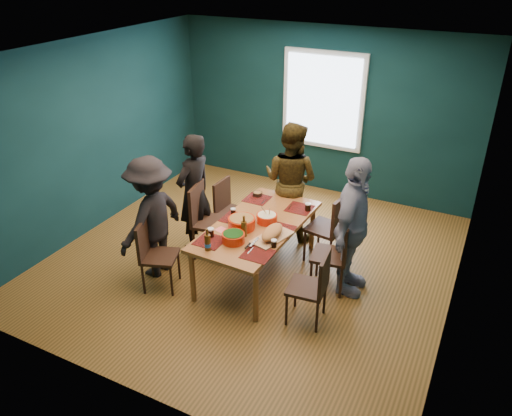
{
  "coord_description": "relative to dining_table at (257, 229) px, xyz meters",
  "views": [
    {
      "loc": [
        2.56,
        -4.99,
        3.73
      ],
      "look_at": [
        0.14,
        -0.19,
        0.9
      ],
      "focal_mm": 35.0,
      "sensor_mm": 36.0,
      "label": 1
    }
  ],
  "objects": [
    {
      "name": "bowl_dumpling",
      "position": [
        0.08,
        0.1,
        0.12
      ],
      "size": [
        0.26,
        0.26,
        0.24
      ],
      "color": "red",
      "rests_on": "dining_table"
    },
    {
      "name": "beer_bottle_a",
      "position": [
        -0.23,
        -0.78,
        0.16
      ],
      "size": [
        0.07,
        0.07,
        0.27
      ],
      "color": "#4D2D0D",
      "rests_on": "dining_table"
    },
    {
      "name": "chair_right_far",
      "position": [
        0.75,
        0.66,
        -0.07
      ],
      "size": [
        0.5,
        0.5,
        0.98
      ],
      "rotation": [
        0.0,
        0.0,
        -0.16
      ],
      "color": "#321D10",
      "rests_on": "floor"
    },
    {
      "name": "cola_glass_d",
      "position": [
        -0.38,
        0.07,
        0.12
      ],
      "size": [
        0.07,
        0.07,
        0.09
      ],
      "color": "black",
      "rests_on": "dining_table"
    },
    {
      "name": "chair_left_mid",
      "position": [
        -0.82,
        0.09,
        -0.06
      ],
      "size": [
        0.53,
        0.53,
        1.01
      ],
      "rotation": [
        0.0,
        0.0,
        0.17
      ],
      "color": "#321D10",
      "rests_on": "floor"
    },
    {
      "name": "person_far_left",
      "position": [
        -1.03,
        0.18,
        0.18
      ],
      "size": [
        0.48,
        0.65,
        1.64
      ],
      "primitive_type": "imported",
      "rotation": [
        0.0,
        0.0,
        4.55
      ],
      "color": "black",
      "rests_on": "floor"
    },
    {
      "name": "napkin_a",
      "position": [
        0.36,
        0.11,
        0.07
      ],
      "size": [
        0.13,
        0.13,
        0.0
      ],
      "primitive_type": "cube",
      "rotation": [
        0.0,
        0.0,
        -0.11
      ],
      "color": "#FF6F6B",
      "rests_on": "dining_table"
    },
    {
      "name": "beer_bottle_b",
      "position": [
        -0.01,
        -0.33,
        0.17
      ],
      "size": [
        0.07,
        0.07,
        0.27
      ],
      "color": "#4D2D0D",
      "rests_on": "dining_table"
    },
    {
      "name": "chair_left_near",
      "position": [
        -0.99,
        -0.83,
        -0.12
      ],
      "size": [
        0.51,
        0.51,
        0.89
      ],
      "rotation": [
        0.0,
        0.0,
        0.34
      ],
      "color": "#321D10",
      "rests_on": "floor"
    },
    {
      "name": "person_back",
      "position": [
        -0.04,
        1.11,
        0.2
      ],
      "size": [
        0.87,
        0.71,
        1.68
      ],
      "primitive_type": "imported",
      "rotation": [
        0.0,
        0.0,
        3.05
      ],
      "color": "black",
      "rests_on": "floor"
    },
    {
      "name": "bowl_herbs",
      "position": [
        -0.06,
        -0.5,
        0.13
      ],
      "size": [
        0.27,
        0.27,
        0.12
      ],
      "color": "red",
      "rests_on": "dining_table"
    },
    {
      "name": "dining_table",
      "position": [
        0.0,
        0.0,
        0.0
      ],
      "size": [
        1.01,
        1.9,
        0.71
      ],
      "rotation": [
        0.0,
        0.0,
        -0.04
      ],
      "color": "#A56331",
      "rests_on": "floor"
    },
    {
      "name": "cutting_board",
      "position": [
        0.3,
        -0.23,
        0.13
      ],
      "size": [
        0.39,
        0.67,
        0.14
      ],
      "rotation": [
        0.0,
        0.0,
        -0.26
      ],
      "color": "tan",
      "rests_on": "dining_table"
    },
    {
      "name": "small_bowl",
      "position": [
        -0.35,
        0.7,
        0.1
      ],
      "size": [
        0.13,
        0.13,
        0.05
      ],
      "color": "black",
      "rests_on": "dining_table"
    },
    {
      "name": "cola_glass_c",
      "position": [
        0.43,
        0.6,
        0.13
      ],
      "size": [
        0.08,
        0.08,
        0.11
      ],
      "color": "black",
      "rests_on": "dining_table"
    },
    {
      "name": "chair_right_mid",
      "position": [
        1.0,
        0.13,
        -0.1
      ],
      "size": [
        0.48,
        0.48,
        0.94
      ],
      "rotation": [
        0.0,
        0.0,
        0.14
      ],
      "color": "#321D10",
      "rests_on": "floor"
    },
    {
      "name": "napkin_b",
      "position": [
        -0.33,
        -0.32,
        0.07
      ],
      "size": [
        0.15,
        0.15,
        0.0
      ],
      "primitive_type": "cube",
      "rotation": [
        0.0,
        0.0,
        -0.26
      ],
      "color": "#FF6F6B",
      "rests_on": "dining_table"
    },
    {
      "name": "chair_right_near",
      "position": [
        0.98,
        -0.57,
        -0.13
      ],
      "size": [
        0.44,
        0.44,
        0.89
      ],
      "rotation": [
        0.0,
        0.0,
        0.1
      ],
      "color": "#321D10",
      "rests_on": "floor"
    },
    {
      "name": "cola_glass_a",
      "position": [
        -0.35,
        -0.51,
        0.13
      ],
      "size": [
        0.08,
        0.08,
        0.11
      ],
      "color": "black",
      "rests_on": "dining_table"
    },
    {
      "name": "person_right",
      "position": [
        1.13,
        0.17,
        0.22
      ],
      "size": [
        0.44,
        1.02,
        1.72
      ],
      "primitive_type": "imported",
      "rotation": [
        0.0,
        0.0,
        1.59
      ],
      "color": "white",
      "rests_on": "floor"
    },
    {
      "name": "chair_left_far",
      "position": [
        -0.75,
        0.58,
        -0.13
      ],
      "size": [
        0.42,
        0.42,
        0.88
      ],
      "rotation": [
        0.0,
        0.0,
        -0.05
      ],
      "color": "#321D10",
      "rests_on": "floor"
    },
    {
      "name": "room",
      "position": [
        -0.19,
        0.51,
        0.73
      ],
      "size": [
        5.01,
        5.01,
        2.71
      ],
      "color": "#9C672D",
      "rests_on": "ground"
    },
    {
      "name": "napkin_c",
      "position": [
        0.32,
        -0.68,
        0.07
      ],
      "size": [
        0.17,
        0.17,
        0.0
      ],
      "primitive_type": "cube",
      "rotation": [
        0.0,
        0.0,
        0.28
      ],
      "color": "#FF6F6B",
      "rests_on": "dining_table"
    },
    {
      "name": "cola_glass_b",
      "position": [
        0.4,
        -0.39,
        0.12
      ],
      "size": [
        0.07,
        0.07,
        0.09
      ],
      "color": "black",
      "rests_on": "dining_table"
    },
    {
      "name": "person_near_left",
      "position": [
        -1.17,
        -0.56,
        0.14
      ],
      "size": [
        0.66,
        1.06,
        1.57
      ],
      "primitive_type": "imported",
      "rotation": [
        0.0,
        0.0,
        4.63
      ],
      "color": "black",
      "rests_on": "floor"
    },
    {
      "name": "bowl_salad",
      "position": [
        -0.13,
        -0.17,
        0.14
      ],
      "size": [
        0.33,
        0.33,
        0.14
      ],
      "color": "red",
      "rests_on": "dining_table"
    }
  ]
}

